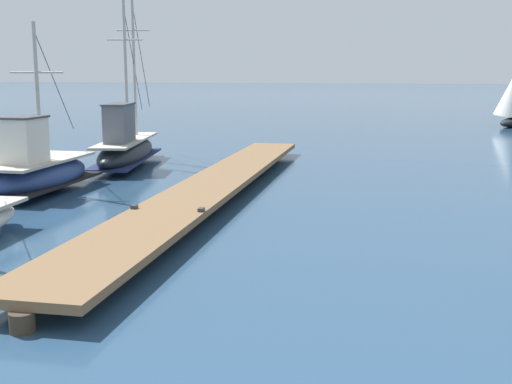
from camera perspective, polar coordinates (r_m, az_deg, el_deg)
floating_dock at (r=18.89m, az=-3.67°, el=0.71°), size 1.95×20.80×0.53m
fishing_boat_1 at (r=25.23m, az=-11.28°, el=3.84°), size 2.58×8.05×6.56m
fishing_boat_2 at (r=20.41m, az=-18.59°, el=1.79°), size 1.91×4.77×4.98m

